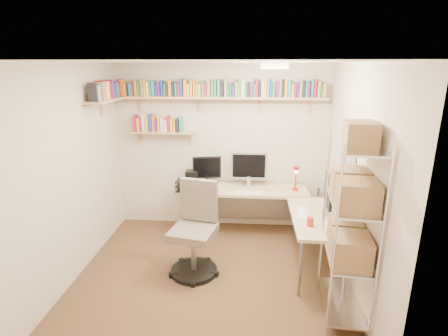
% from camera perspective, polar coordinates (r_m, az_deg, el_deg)
% --- Properties ---
extents(ground, '(3.20, 3.20, 0.00)m').
position_cam_1_polar(ground, '(4.46, -2.36, -17.17)').
color(ground, '#482F1F').
rests_on(ground, ground).
extents(room_shell, '(3.24, 3.04, 2.52)m').
position_cam_1_polar(room_shell, '(3.82, -2.56, 2.53)').
color(room_shell, beige).
rests_on(room_shell, ground).
extents(wall_shelves, '(3.12, 1.09, 0.80)m').
position_cam_1_polar(wall_shelves, '(5.08, -5.72, 11.40)').
color(wall_shelves, tan).
rests_on(wall_shelves, ground).
extents(corner_desk, '(2.15, 1.82, 1.24)m').
position_cam_1_polar(corner_desk, '(4.95, 4.80, -4.43)').
color(corner_desk, '#D5B78A').
rests_on(corner_desk, ground).
extents(office_chair, '(0.61, 0.62, 1.14)m').
position_cam_1_polar(office_chair, '(4.34, -4.75, -10.88)').
color(office_chair, black).
rests_on(office_chair, ground).
extents(wire_rack, '(0.47, 0.84, 2.00)m').
position_cam_1_polar(wire_rack, '(3.50, 20.09, -6.31)').
color(wire_rack, silver).
rests_on(wire_rack, ground).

